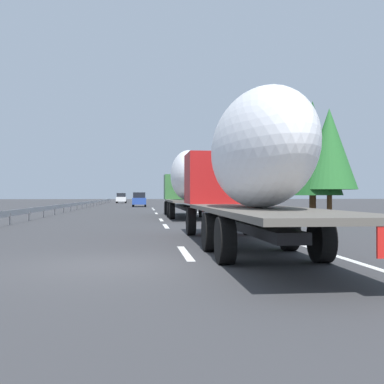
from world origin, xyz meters
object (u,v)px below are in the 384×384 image
(road_sign, at_px, (203,190))
(truck_lead, at_px, (186,181))
(car_white_van, at_px, (121,198))
(car_blue_sedan, at_px, (139,200))
(car_silver_hatch, at_px, (139,198))
(truck_trailing, at_px, (247,165))

(road_sign, bearing_deg, truck_lead, 168.78)
(car_white_van, bearing_deg, car_blue_sedan, -172.90)
(car_silver_hatch, relative_size, car_blue_sedan, 1.15)
(car_white_van, distance_m, road_sign, 44.50)
(truck_lead, xyz_separation_m, car_white_van, (58.95, 7.00, -1.56))
(truck_trailing, height_order, car_blue_sedan, truck_trailing)
(truck_trailing, distance_m, car_silver_hatch, 88.94)
(car_white_van, height_order, road_sign, road_sign)
(truck_trailing, xyz_separation_m, car_blue_sedan, (49.10, 3.39, -1.43))
(car_blue_sedan, distance_m, road_sign, 15.82)
(car_white_van, relative_size, road_sign, 1.40)
(truck_trailing, height_order, car_white_van, truck_trailing)
(car_white_van, bearing_deg, truck_trailing, -174.88)
(truck_trailing, height_order, car_silver_hatch, truck_trailing)
(truck_lead, bearing_deg, car_silver_hatch, 3.09)
(road_sign, bearing_deg, car_silver_hatch, 7.23)
(car_white_van, xyz_separation_m, road_sign, (-43.33, -10.10, 1.12))
(truck_lead, relative_size, car_blue_sedan, 3.15)
(car_blue_sedan, bearing_deg, car_silver_hatch, 0.55)
(truck_lead, height_order, car_blue_sedan, truck_lead)
(truck_lead, xyz_separation_m, road_sign, (15.63, -3.10, -0.44))
(car_silver_hatch, xyz_separation_m, car_blue_sedan, (-39.75, -0.38, -0.02))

